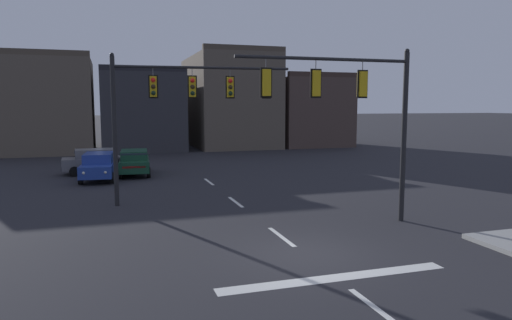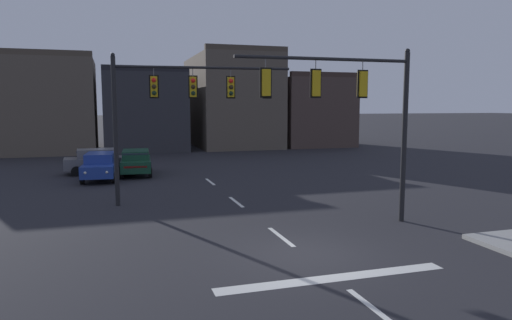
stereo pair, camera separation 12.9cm
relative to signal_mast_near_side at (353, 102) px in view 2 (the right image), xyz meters
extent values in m
plane|color=#232328|center=(-3.04, -2.72, -4.59)|extent=(400.00, 400.00, 0.00)
cube|color=silver|center=(-3.04, -4.72, -4.58)|extent=(6.40, 0.50, 0.01)
cube|color=silver|center=(-3.04, -6.72, -4.58)|extent=(0.16, 2.40, 0.01)
cube|color=silver|center=(-3.04, -0.72, -4.58)|extent=(0.16, 2.40, 0.01)
cube|color=silver|center=(-3.04, 5.28, -4.58)|extent=(0.16, 2.40, 0.01)
cube|color=silver|center=(-3.04, 11.28, -4.58)|extent=(0.16, 2.40, 0.01)
cylinder|color=black|center=(2.18, -0.04, -1.37)|extent=(0.20, 0.20, 6.43)
cylinder|color=black|center=(-1.14, 0.00, 1.50)|extent=(6.65, 0.20, 0.12)
sphere|color=black|center=(2.18, -0.04, 1.89)|extent=(0.18, 0.18, 0.18)
cylinder|color=#56565B|center=(0.33, -0.02, 1.27)|extent=(0.03, 0.03, 0.35)
cube|color=gold|center=(0.33, -0.02, 0.64)|extent=(0.30, 0.24, 0.90)
sphere|color=red|center=(0.33, 0.11, 0.93)|extent=(0.20, 0.20, 0.20)
sphere|color=#2D2314|center=(0.33, 0.11, 0.64)|extent=(0.20, 0.20, 0.20)
sphere|color=black|center=(0.33, 0.11, 0.36)|extent=(0.20, 0.20, 0.20)
cube|color=black|center=(0.33, -0.04, 0.64)|extent=(0.42, 0.04, 1.02)
cylinder|color=#56565B|center=(-1.51, 0.01, 1.27)|extent=(0.03, 0.03, 0.35)
cube|color=gold|center=(-1.51, 0.01, 0.64)|extent=(0.30, 0.24, 0.90)
sphere|color=red|center=(-1.51, 0.14, 0.93)|extent=(0.20, 0.20, 0.20)
sphere|color=#2D2314|center=(-1.51, 0.14, 0.64)|extent=(0.20, 0.20, 0.20)
sphere|color=black|center=(-1.51, 0.14, 0.36)|extent=(0.20, 0.20, 0.20)
cube|color=black|center=(-1.51, -0.01, 0.64)|extent=(0.42, 0.04, 1.02)
cylinder|color=#56565B|center=(-3.36, 0.03, 1.27)|extent=(0.03, 0.03, 0.35)
cube|color=gold|center=(-3.36, 0.03, 0.64)|extent=(0.30, 0.24, 0.90)
sphere|color=red|center=(-3.36, 0.16, 0.93)|extent=(0.20, 0.20, 0.20)
sphere|color=#2D2314|center=(-3.36, 0.16, 0.64)|extent=(0.20, 0.20, 0.20)
sphere|color=black|center=(-3.36, 0.16, 0.36)|extent=(0.20, 0.20, 0.20)
cube|color=black|center=(-3.36, 0.01, 0.64)|extent=(0.42, 0.04, 1.02)
cylinder|color=black|center=(-8.29, 6.12, -1.30)|extent=(0.20, 0.20, 6.57)
cylinder|color=black|center=(-4.38, 5.72, 1.55)|extent=(7.84, 0.92, 0.12)
sphere|color=black|center=(-8.29, 6.12, 2.04)|extent=(0.18, 0.18, 0.18)
cylinder|color=#56565B|center=(-6.59, 5.94, 1.32)|extent=(0.03, 0.03, 0.35)
cube|color=gold|center=(-6.59, 5.94, 0.69)|extent=(0.32, 0.27, 0.90)
sphere|color=red|center=(-6.61, 5.81, 0.97)|extent=(0.20, 0.20, 0.20)
sphere|color=#2D2314|center=(-6.61, 5.81, 0.69)|extent=(0.20, 0.20, 0.20)
sphere|color=black|center=(-6.61, 5.81, 0.41)|extent=(0.20, 0.20, 0.20)
cube|color=black|center=(-6.59, 5.96, 0.69)|extent=(0.42, 0.07, 1.02)
cylinder|color=#56565B|center=(-4.89, 5.77, 1.32)|extent=(0.03, 0.03, 0.35)
cube|color=gold|center=(-4.89, 5.77, 0.69)|extent=(0.32, 0.27, 0.90)
sphere|color=red|center=(-4.91, 5.64, 0.97)|extent=(0.20, 0.20, 0.20)
sphere|color=#2D2314|center=(-4.91, 5.64, 0.69)|extent=(0.20, 0.20, 0.20)
sphere|color=black|center=(-4.91, 5.64, 0.41)|extent=(0.20, 0.20, 0.20)
cube|color=black|center=(-4.89, 5.79, 0.69)|extent=(0.42, 0.07, 1.02)
cylinder|color=#56565B|center=(-3.19, 5.59, 1.32)|extent=(0.03, 0.03, 0.35)
cube|color=gold|center=(-3.19, 5.59, 0.69)|extent=(0.32, 0.27, 0.90)
sphere|color=red|center=(-3.21, 5.47, 0.97)|extent=(0.20, 0.20, 0.20)
sphere|color=#2D2314|center=(-3.21, 5.47, 0.69)|extent=(0.20, 0.20, 0.20)
sphere|color=black|center=(-3.21, 5.47, 0.41)|extent=(0.20, 0.20, 0.20)
cube|color=black|center=(-3.19, 5.61, 0.69)|extent=(0.42, 0.07, 1.02)
cylinder|color=#56565B|center=(-1.49, 5.42, 1.32)|extent=(0.03, 0.03, 0.35)
cube|color=gold|center=(-1.49, 5.42, 0.69)|extent=(0.32, 0.27, 0.90)
sphere|color=red|center=(-1.51, 5.29, 0.97)|extent=(0.20, 0.20, 0.20)
sphere|color=#2D2314|center=(-1.51, 5.29, 0.69)|extent=(0.20, 0.20, 0.20)
sphere|color=black|center=(-1.51, 5.29, 0.41)|extent=(0.20, 0.20, 0.20)
cube|color=black|center=(-1.49, 5.44, 0.69)|extent=(0.42, 0.07, 1.02)
cube|color=#143D28|center=(-7.03, 15.42, -3.89)|extent=(2.09, 4.51, 0.70)
cube|color=#143D28|center=(-7.04, 15.27, -3.26)|extent=(1.76, 2.56, 0.56)
cube|color=#2D3842|center=(-6.99, 16.03, -3.28)|extent=(1.53, 0.35, 0.47)
cube|color=#2D3842|center=(-7.12, 14.10, -3.28)|extent=(1.53, 0.32, 0.46)
cylinder|color=black|center=(-7.78, 16.92, -4.27)|extent=(0.26, 0.65, 0.64)
cylinder|color=black|center=(-6.08, 16.81, -4.27)|extent=(0.26, 0.65, 0.64)
cylinder|color=black|center=(-7.97, 14.02, -4.27)|extent=(0.26, 0.65, 0.64)
cylinder|color=black|center=(-6.28, 13.91, -4.27)|extent=(0.26, 0.65, 0.64)
sphere|color=silver|center=(-7.46, 17.63, -3.84)|extent=(0.16, 0.16, 0.16)
sphere|color=silver|center=(-6.31, 17.55, -3.84)|extent=(0.16, 0.16, 0.16)
cube|color=maroon|center=(-7.17, 13.24, -3.81)|extent=(1.37, 0.13, 0.12)
cube|color=navy|center=(-9.18, 13.95, -3.89)|extent=(2.18, 4.54, 0.70)
cube|color=navy|center=(-9.16, 14.10, -3.26)|extent=(1.81, 2.60, 0.56)
cube|color=#2D3842|center=(-9.23, 13.33, -3.28)|extent=(1.54, 0.38, 0.47)
cube|color=#2D3842|center=(-9.06, 15.26, -3.28)|extent=(1.53, 0.35, 0.46)
cylinder|color=black|center=(-8.46, 12.43, -4.27)|extent=(0.28, 0.66, 0.64)
cylinder|color=black|center=(-10.15, 12.58, -4.27)|extent=(0.28, 0.66, 0.64)
cylinder|color=black|center=(-8.20, 15.32, -4.27)|extent=(0.28, 0.66, 0.64)
cylinder|color=black|center=(-9.89, 15.47, -4.27)|extent=(0.28, 0.66, 0.64)
sphere|color=silver|center=(-8.80, 11.73, -3.84)|extent=(0.16, 0.16, 0.16)
sphere|color=silver|center=(-9.94, 11.83, -3.84)|extent=(0.16, 0.16, 0.16)
cube|color=maroon|center=(-8.98, 16.12, -3.81)|extent=(1.37, 0.16, 0.12)
cube|color=slate|center=(-9.27, 16.76, -3.89)|extent=(4.50, 2.06, 0.70)
cube|color=slate|center=(-9.42, 16.75, -3.26)|extent=(2.56, 1.75, 0.56)
cube|color=#2D3842|center=(-8.66, 16.79, -3.28)|extent=(0.34, 1.53, 0.47)
cube|color=#2D3842|center=(-10.59, 16.68, -3.28)|extent=(0.31, 1.53, 0.46)
cylinder|color=black|center=(-7.87, 17.69, -4.27)|extent=(0.65, 0.26, 0.64)
cylinder|color=black|center=(-7.77, 15.99, -4.27)|extent=(0.65, 0.26, 0.64)
cylinder|color=black|center=(-10.77, 17.52, -4.27)|extent=(0.65, 0.26, 0.64)
cylinder|color=black|center=(-10.67, 15.82, -4.27)|extent=(0.65, 0.26, 0.64)
sphere|color=silver|center=(-7.13, 17.46, -3.84)|extent=(0.16, 0.16, 0.16)
sphere|color=silver|center=(-7.06, 16.31, -3.84)|extent=(0.16, 0.16, 0.16)
cube|color=maroon|center=(-11.45, 16.62, -3.81)|extent=(0.12, 1.37, 0.12)
cube|color=brown|center=(-16.23, 32.54, -0.26)|extent=(12.73, 8.41, 8.65)
cube|color=#493F35|center=(-16.23, 28.63, 4.31)|extent=(12.73, 0.60, 0.50)
cube|color=#2D2D33|center=(-5.29, 35.12, -0.83)|extent=(7.78, 13.57, 7.51)
cube|color=black|center=(-5.29, 28.63, 3.17)|extent=(7.78, 0.60, 0.50)
cube|color=brown|center=(4.23, 35.15, 0.24)|extent=(8.20, 13.64, 9.66)
cube|color=#493F35|center=(4.23, 28.63, 5.32)|extent=(8.20, 0.60, 0.50)
cube|color=#473833|center=(12.58, 33.14, -0.94)|extent=(7.65, 9.62, 7.30)
cube|color=#3A2B26|center=(12.58, 28.63, 2.97)|extent=(7.65, 0.60, 0.50)
camera|label=1|loc=(-8.55, -15.22, -0.11)|focal=32.70mm
camera|label=2|loc=(-8.43, -15.26, -0.11)|focal=32.70mm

